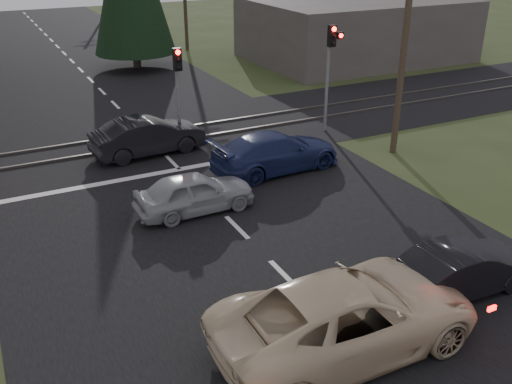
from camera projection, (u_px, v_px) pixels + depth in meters
ground at (285, 276)px, 15.16m from camera, size 120.00×120.00×0.00m
road at (164, 154)px, 23.25m from camera, size 14.00×100.00×0.01m
rail_corridor at (150, 139)px, 24.87m from camera, size 120.00×8.00×0.01m
stop_line at (179, 169)px, 21.79m from camera, size 13.00×0.35×0.00m
rail_near at (155, 144)px, 24.21m from camera, size 120.00×0.12×0.10m
rail_far at (144, 133)px, 25.50m from camera, size 120.00×0.12×0.10m
traffic_signal_right at (331, 58)px, 24.52m from camera, size 0.68×0.48×4.70m
traffic_signal_center at (178, 80)px, 23.03m from camera, size 0.32×0.48×4.10m
utility_pole_near at (405, 35)px, 21.50m from camera, size 1.80×0.26×9.00m
building_right at (356, 29)px, 39.48m from camera, size 14.00×10.00×4.00m
cream_coupe at (347, 315)px, 12.26m from camera, size 6.05×2.80×1.68m
dark_hatchback at (462, 269)px, 14.24m from camera, size 3.99×1.50×1.30m
silver_car at (194, 193)px, 18.34m from camera, size 3.91×1.63×1.32m
blue_sedan at (276, 152)px, 21.45m from camera, size 5.20×2.40×1.47m
dark_car_far at (148, 136)px, 23.00m from camera, size 4.69×1.99×1.51m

